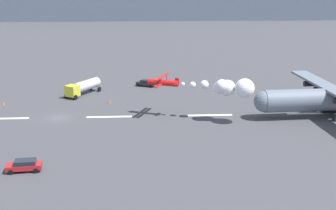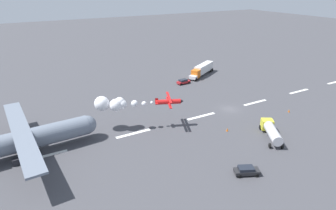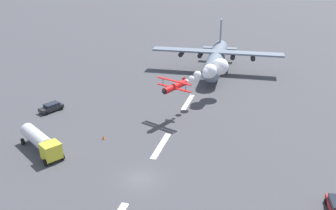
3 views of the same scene
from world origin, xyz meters
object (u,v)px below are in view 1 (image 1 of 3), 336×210
object	(u,v)px
followme_car_yellow	(24,165)
airport_staff_sedan	(146,83)
stunt_biplane_red	(225,87)
traffic_cone_near	(4,103)
traffic_cone_far	(109,101)
fuel_tanker_truck	(83,87)
cargo_transport_plane	(326,99)

from	to	relation	value
followme_car_yellow	airport_staff_sedan	bearing A→B (deg)	70.72
stunt_biplane_red	traffic_cone_near	world-z (taller)	stunt_biplane_red
stunt_biplane_red	traffic_cone_far	distance (m)	24.81
stunt_biplane_red	fuel_tanker_truck	size ratio (longest dim) A/B	2.02
followme_car_yellow	airport_staff_sedan	world-z (taller)	same
fuel_tanker_truck	traffic_cone_far	xyz separation A→B (m)	(5.92, -6.94, -1.37)
fuel_tanker_truck	traffic_cone_near	distance (m)	16.22
cargo_transport_plane	traffic_cone_near	xyz separation A→B (m)	(-59.16, 11.04, -2.99)
stunt_biplane_red	cargo_transport_plane	bearing A→B (deg)	4.97
stunt_biplane_red	fuel_tanker_truck	distance (m)	33.26
cargo_transport_plane	traffic_cone_near	world-z (taller)	cargo_transport_plane
fuel_tanker_truck	followme_car_yellow	distance (m)	39.32
stunt_biplane_red	followme_car_yellow	xyz separation A→B (m)	(-29.15, -19.36, -5.27)
fuel_tanker_truck	stunt_biplane_red	bearing A→B (deg)	-37.02
fuel_tanker_truck	airport_staff_sedan	xyz separation A→B (m)	(13.32, 6.92, -0.93)
followme_car_yellow	traffic_cone_far	size ratio (longest dim) A/B	6.09
followme_car_yellow	fuel_tanker_truck	bearing A→B (deg)	85.89
fuel_tanker_truck	followme_car_yellow	xyz separation A→B (m)	(-2.82, -39.21, -0.93)
followme_car_yellow	stunt_biplane_red	bearing A→B (deg)	33.59
traffic_cone_far	followme_car_yellow	bearing A→B (deg)	-105.15
cargo_transport_plane	stunt_biplane_red	size ratio (longest dim) A/B	1.71
cargo_transport_plane	traffic_cone_near	distance (m)	60.25
fuel_tanker_truck	cargo_transport_plane	bearing A→B (deg)	-22.22
followme_car_yellow	traffic_cone_far	world-z (taller)	followme_car_yellow
stunt_biplane_red	fuel_tanker_truck	xyz separation A→B (m)	(-26.33, 19.85, -4.34)
airport_staff_sedan	traffic_cone_near	bearing A→B (deg)	-153.05
followme_car_yellow	cargo_transport_plane	bearing A→B (deg)	23.80
cargo_transport_plane	followme_car_yellow	distance (m)	51.99
airport_staff_sedan	traffic_cone_far	distance (m)	15.71
airport_staff_sedan	traffic_cone_near	xyz separation A→B (m)	(-27.79, -14.13, -0.44)
fuel_tanker_truck	airport_staff_sedan	world-z (taller)	fuel_tanker_truck
followme_car_yellow	traffic_cone_near	distance (m)	34.06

